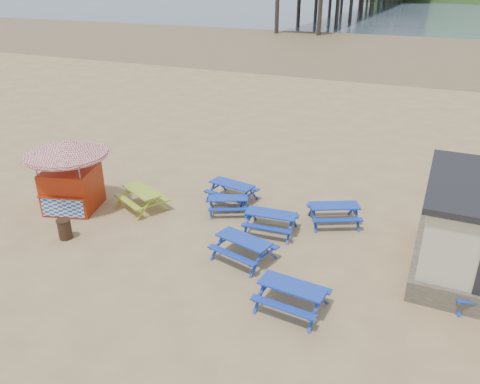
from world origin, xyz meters
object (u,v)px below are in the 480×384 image
at_px(picnic_table_blue_b, 232,192).
at_px(picnic_table_yellow, 142,199).
at_px(picnic_table_blue_a, 228,205).
at_px(litter_bin, 65,229).
at_px(ice_cream_kiosk, 69,166).

distance_m(picnic_table_blue_b, picnic_table_yellow, 3.84).
bearing_deg(picnic_table_blue_b, picnic_table_blue_a, -64.10).
distance_m(picnic_table_blue_a, litter_bin, 6.42).
bearing_deg(picnic_table_blue_a, picnic_table_yellow, 171.39).
distance_m(picnic_table_yellow, ice_cream_kiosk, 3.25).
height_order(picnic_table_yellow, ice_cream_kiosk, ice_cream_kiosk).
relative_size(picnic_table_blue_b, ice_cream_kiosk, 0.52).
height_order(picnic_table_blue_a, picnic_table_yellow, picnic_table_yellow).
bearing_deg(ice_cream_kiosk, picnic_table_yellow, 7.48).
xyz_separation_m(picnic_table_blue_b, litter_bin, (-4.33, -5.49, -0.01)).
bearing_deg(picnic_table_yellow, ice_cream_kiosk, -129.77).
height_order(picnic_table_blue_b, ice_cream_kiosk, ice_cream_kiosk).
height_order(picnic_table_yellow, litter_bin, picnic_table_yellow).
xyz_separation_m(picnic_table_blue_b, picnic_table_yellow, (-3.15, -2.20, 0.01)).
bearing_deg(litter_bin, picnic_table_blue_b, 51.74).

